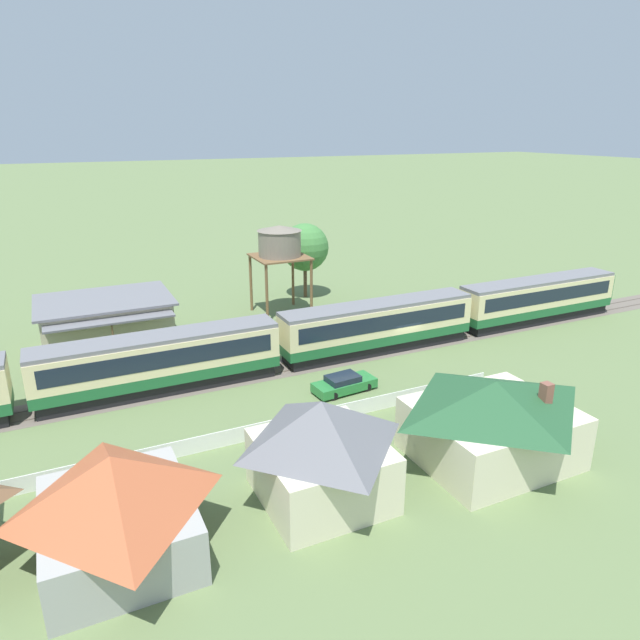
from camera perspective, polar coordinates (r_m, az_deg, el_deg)
ground_plane at (r=49.46m, az=8.33°, el=-2.95°), size 600.00×600.00×0.00m
passenger_train at (r=44.51m, az=-3.93°, el=-2.03°), size 71.78×2.96×4.26m
railway_track at (r=44.19m, az=-8.91°, el=-5.70°), size 139.74×3.60×0.04m
station_building at (r=52.06m, az=-20.55°, el=-0.28°), size 10.96×9.39×4.36m
water_tower at (r=56.61m, az=-4.06°, el=7.67°), size 5.18×5.18×9.02m
cottage_terracotta_roof at (r=27.54m, az=-19.73°, el=-16.94°), size 6.76×7.82×4.97m
cottage_grey_roof at (r=29.31m, az=0.14°, el=-12.73°), size 6.53×6.70×5.47m
cottage_dark_green_roof at (r=34.11m, az=16.86°, el=-9.43°), size 9.05×7.61×4.82m
picket_fence_front at (r=34.84m, az=-12.03°, el=-12.07°), size 42.37×0.06×1.05m
parked_car_green at (r=41.29m, az=2.42°, el=-6.38°), size 4.74×2.23×1.26m
yard_tree_0 at (r=62.81m, az=-1.52°, el=7.27°), size 5.19×5.19×8.22m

